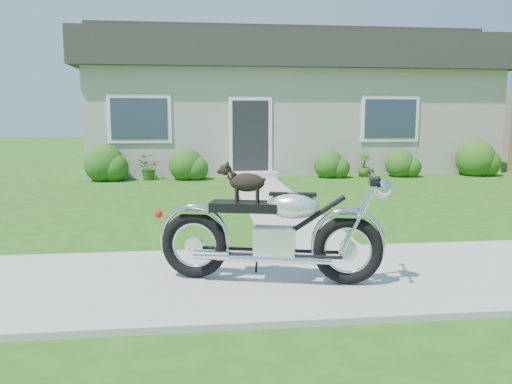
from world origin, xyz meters
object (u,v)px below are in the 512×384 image
potted_plant_right (364,165)px  motorcycle_with_dog (274,231)px  potted_plant_left (147,168)px  house (285,102)px

potted_plant_right → motorcycle_with_dog: bearing=-113.8°
potted_plant_left → potted_plant_right: potted_plant_left is taller
potted_plant_right → potted_plant_left: bearing=180.0°
house → potted_plant_right: size_ratio=19.52×
house → potted_plant_left: house is taller
potted_plant_left → motorcycle_with_dog: motorcycle_with_dog is taller
house → potted_plant_right: bearing=-64.6°
potted_plant_left → motorcycle_with_dog: size_ratio=0.30×
house → potted_plant_right: (1.63, -3.44, -1.83)m
potted_plant_left → potted_plant_right: bearing=0.0°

